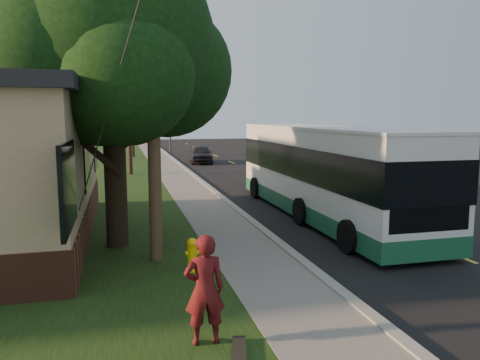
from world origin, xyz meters
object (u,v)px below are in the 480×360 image
bare_tree_near (130,139)px  skateboarder (205,289)px  leafy_tree (112,48)px  transit_bus (324,169)px  bare_tree_far (133,134)px  skateboard_main (239,350)px  fire_hydrant (192,255)px  utility_pole (152,63)px  distant_car (201,154)px  traffic_signal (170,119)px

bare_tree_near → skateboarder: bearing=-88.4°
leafy_tree → transit_bus: leafy_tree is taller
bare_tree_far → skateboarder: bearing=-89.9°
skateboard_main → fire_hydrant: bearing=91.5°
bare_tree_far → skateboard_main: (0.50, -33.78, -1.88)m
bare_tree_near → bare_tree_far: bare_tree_near is taller
bare_tree_near → skateboard_main: 21.89m
utility_pole → skateboard_main: bearing=-80.4°
bare_tree_near → distant_car: bearing=49.8°
fire_hydrant → skateboard_main: bearing=-88.5°
bare_tree_far → skateboarder: 33.36m
bare_tree_far → distant_car: bearing=-50.9°
utility_pole → leafy_tree: size_ratio=1.16×
leafy_tree → distant_car: size_ratio=2.00×
utility_pole → skateboarder: 5.73m
fire_hydrant → traffic_signal: traffic_signal is taller
leafy_tree → bare_tree_far: bearing=87.5°
utility_pole → leafy_tree: (-0.87, 1.66, 0.54)m
skateboard_main → leafy_tree: bearing=104.6°
bare_tree_far → distant_car: (4.73, -5.82, -1.34)m
distant_car → leafy_tree: bearing=-98.9°
utility_pole → transit_bus: size_ratio=0.79×
leafy_tree → utility_pole: bearing=-62.4°
traffic_signal → transit_bus: (2.15, -29.31, -1.51)m
skateboard_main → bare_tree_far: bearing=90.8°
fire_hydrant → skateboard_main: 3.79m
fire_hydrant → utility_pole: (-0.71, 0.99, 4.20)m
skateboard_main → transit_bus: bearing=58.7°
distant_car → skateboarder: bearing=-93.1°
traffic_signal → transit_bus: size_ratio=0.48×
traffic_signal → skateboarder: bearing=-95.2°
leafy_tree → bare_tree_near: bearing=87.5°
fire_hydrant → bare_tree_far: 30.04m
distant_car → bare_tree_far: bearing=135.5°
fire_hydrant → bare_tree_near: size_ratio=0.17×
fire_hydrant → transit_bus: transit_bus is taller
bare_tree_near → skateboarder: 21.39m
fire_hydrant → distant_car: size_ratio=0.19×
traffic_signal → skateboarder: size_ratio=3.27×
utility_pole → traffic_signal: utility_pole is taller
utility_pole → fire_hydrant: bearing=-54.6°
traffic_signal → distant_car: traffic_signal is taller
fire_hydrant → leafy_tree: size_ratio=0.09×
transit_bus → skateboarder: 9.80m
leafy_tree → bare_tree_near: leafy_tree is taller
bare_tree_far → skateboard_main: size_ratio=4.88×
bare_tree_far → fire_hydrant: bearing=-89.2°
skateboarder → skateboard_main: 0.99m
bare_tree_near → transit_bus: bare_tree_near is taller
skateboarder → skateboard_main: size_ratio=2.03×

